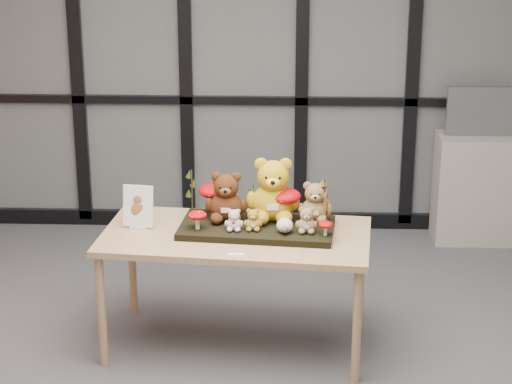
{
  "coord_description": "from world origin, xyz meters",
  "views": [
    {
      "loc": [
        0.36,
        -4.6,
        2.72
      ],
      "look_at": [
        0.17,
        0.4,
        1.0
      ],
      "focal_mm": 65.0,
      "sensor_mm": 36.0,
      "label": 1
    }
  ],
  "objects_px": {
    "diorama_tray": "(257,228)",
    "mushroom_back_left": "(214,197)",
    "plush_cream_hedgehog": "(285,225)",
    "mushroom_front_left": "(197,219)",
    "bear_beige_small": "(307,218)",
    "mushroom_front_right": "(325,228)",
    "display_table": "(236,244)",
    "monitor": "(482,111)",
    "bear_tan_back": "(315,199)",
    "bear_small_yellow": "(253,218)",
    "mushroom_back_right": "(284,203)",
    "bear_brown_medium": "(226,194)",
    "bear_white_bow": "(234,218)",
    "bear_pooh_yellow": "(273,186)",
    "cabinet": "(476,188)",
    "sign_holder": "(138,209)"
  },
  "relations": [
    {
      "from": "diorama_tray",
      "to": "mushroom_back_right",
      "type": "height_order",
      "value": "mushroom_back_right"
    },
    {
      "from": "mushroom_back_right",
      "to": "sign_holder",
      "type": "height_order",
      "value": "sign_holder"
    },
    {
      "from": "diorama_tray",
      "to": "mushroom_front_left",
      "type": "relative_size",
      "value": 7.38
    },
    {
      "from": "display_table",
      "to": "sign_holder",
      "type": "bearing_deg",
      "value": 178.21
    },
    {
      "from": "diorama_tray",
      "to": "bear_beige_small",
      "type": "relative_size",
      "value": 5.38
    },
    {
      "from": "mushroom_back_left",
      "to": "monitor",
      "type": "relative_size",
      "value": 0.39
    },
    {
      "from": "bear_pooh_yellow",
      "to": "bear_white_bow",
      "type": "xyz_separation_m",
      "value": [
        -0.22,
        -0.19,
        -0.14
      ]
    },
    {
      "from": "diorama_tray",
      "to": "mushroom_back_right",
      "type": "xyz_separation_m",
      "value": [
        0.16,
        0.08,
        0.13
      ]
    },
    {
      "from": "sign_holder",
      "to": "bear_white_bow",
      "type": "bearing_deg",
      "value": -2.87
    },
    {
      "from": "plush_cream_hedgehog",
      "to": "mushroom_front_left",
      "type": "distance_m",
      "value": 0.51
    },
    {
      "from": "display_table",
      "to": "monitor",
      "type": "xyz_separation_m",
      "value": [
        1.76,
        1.83,
        0.36
      ]
    },
    {
      "from": "bear_beige_small",
      "to": "mushroom_back_left",
      "type": "xyz_separation_m",
      "value": [
        -0.56,
        0.29,
        0.02
      ]
    },
    {
      "from": "mushroom_back_left",
      "to": "cabinet",
      "type": "relative_size",
      "value": 0.24
    },
    {
      "from": "bear_beige_small",
      "to": "monitor",
      "type": "xyz_separation_m",
      "value": [
        1.35,
        1.88,
        0.18
      ]
    },
    {
      "from": "display_table",
      "to": "plush_cream_hedgehog",
      "type": "relative_size",
      "value": 17.21
    },
    {
      "from": "diorama_tray",
      "to": "sign_holder",
      "type": "distance_m",
      "value": 0.71
    },
    {
      "from": "bear_white_bow",
      "to": "mushroom_back_right",
      "type": "bearing_deg",
      "value": 36.45
    },
    {
      "from": "mushroom_back_left",
      "to": "mushroom_back_right",
      "type": "distance_m",
      "value": 0.44
    },
    {
      "from": "bear_pooh_yellow",
      "to": "plush_cream_hedgehog",
      "type": "relative_size",
      "value": 4.43
    },
    {
      "from": "sign_holder",
      "to": "bear_small_yellow",
      "type": "bearing_deg",
      "value": -0.38
    },
    {
      "from": "display_table",
      "to": "plush_cream_hedgehog",
      "type": "xyz_separation_m",
      "value": [
        0.29,
        -0.07,
        0.15
      ]
    },
    {
      "from": "bear_brown_medium",
      "to": "bear_beige_small",
      "type": "bearing_deg",
      "value": -15.34
    },
    {
      "from": "bear_brown_medium",
      "to": "mushroom_front_right",
      "type": "xyz_separation_m",
      "value": [
        0.58,
        -0.23,
        -0.12
      ]
    },
    {
      "from": "bear_brown_medium",
      "to": "mushroom_back_left",
      "type": "relative_size",
      "value": 1.6
    },
    {
      "from": "diorama_tray",
      "to": "mushroom_back_left",
      "type": "xyz_separation_m",
      "value": [
        -0.27,
        0.19,
        0.12
      ]
    },
    {
      "from": "bear_brown_medium",
      "to": "cabinet",
      "type": "relative_size",
      "value": 0.39
    },
    {
      "from": "bear_pooh_yellow",
      "to": "monitor",
      "type": "distance_m",
      "value": 2.28
    },
    {
      "from": "bear_pooh_yellow",
      "to": "mushroom_back_left",
      "type": "bearing_deg",
      "value": 171.86
    },
    {
      "from": "bear_brown_medium",
      "to": "mushroom_front_right",
      "type": "distance_m",
      "value": 0.64
    },
    {
      "from": "display_table",
      "to": "bear_brown_medium",
      "type": "xyz_separation_m",
      "value": [
        -0.06,
        0.12,
        0.27
      ]
    },
    {
      "from": "bear_small_yellow",
      "to": "cabinet",
      "type": "bearing_deg",
      "value": 53.64
    },
    {
      "from": "bear_tan_back",
      "to": "bear_white_bow",
      "type": "relative_size",
      "value": 1.88
    },
    {
      "from": "plush_cream_hedgehog",
      "to": "mushroom_front_left",
      "type": "bearing_deg",
      "value": -178.79
    },
    {
      "from": "mushroom_front_right",
      "to": "sign_holder",
      "type": "distance_m",
      "value": 1.12
    },
    {
      "from": "bear_tan_back",
      "to": "bear_beige_small",
      "type": "bearing_deg",
      "value": -99.95
    },
    {
      "from": "bear_tan_back",
      "to": "bear_small_yellow",
      "type": "distance_m",
      "value": 0.4
    },
    {
      "from": "mushroom_front_left",
      "to": "sign_holder",
      "type": "height_order",
      "value": "sign_holder"
    },
    {
      "from": "bear_brown_medium",
      "to": "monitor",
      "type": "height_order",
      "value": "monitor"
    },
    {
      "from": "display_table",
      "to": "bear_white_bow",
      "type": "height_order",
      "value": "bear_white_bow"
    },
    {
      "from": "bear_brown_medium",
      "to": "bear_white_bow",
      "type": "bearing_deg",
      "value": -66.25
    },
    {
      "from": "diorama_tray",
      "to": "cabinet",
      "type": "height_order",
      "value": "cabinet"
    },
    {
      "from": "mushroom_back_right",
      "to": "display_table",
      "type": "bearing_deg",
      "value": -155.06
    },
    {
      "from": "bear_small_yellow",
      "to": "monitor",
      "type": "distance_m",
      "value": 2.5
    },
    {
      "from": "mushroom_front_left",
      "to": "bear_brown_medium",
      "type": "bearing_deg",
      "value": 44.62
    },
    {
      "from": "bear_beige_small",
      "to": "mushroom_front_right",
      "type": "bearing_deg",
      "value": -18.97
    },
    {
      "from": "sign_holder",
      "to": "mushroom_front_left",
      "type": "bearing_deg",
      "value": -7.94
    },
    {
      "from": "diorama_tray",
      "to": "bear_beige_small",
      "type": "xyz_separation_m",
      "value": [
        0.29,
        -0.1,
        0.1
      ]
    },
    {
      "from": "bear_brown_medium",
      "to": "bear_white_bow",
      "type": "distance_m",
      "value": 0.2
    },
    {
      "from": "bear_small_yellow",
      "to": "mushroom_front_left",
      "type": "distance_m",
      "value": 0.32
    },
    {
      "from": "mushroom_front_right",
      "to": "sign_holder",
      "type": "height_order",
      "value": "sign_holder"
    }
  ]
}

